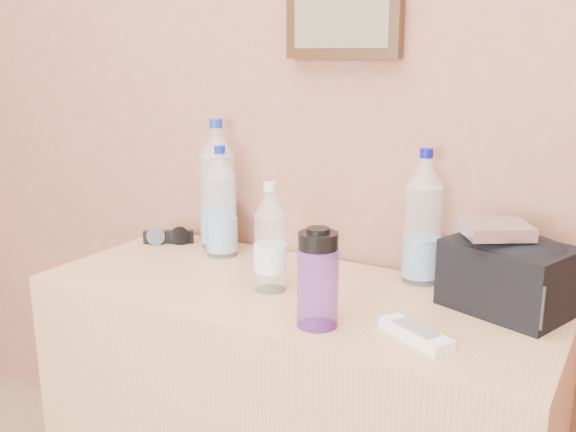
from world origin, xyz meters
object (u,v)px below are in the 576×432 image
Objects in this scene: pet_large_b at (218,191)px; ac_remote at (415,334)px; foil_packet at (496,230)px; dresser at (292,432)px; pet_large_c at (423,224)px; pet_small at (270,243)px; sunglasses at (169,237)px; toiletry_bag at (508,272)px; nalgene_bottle at (318,278)px; pet_large_a at (221,208)px.

pet_large_b is 2.24× the size of ac_remote.
foil_packet reaches higher than ac_remote.
dresser is 0.61m from pet_large_c.
pet_small is 1.58× the size of ac_remote.
sunglasses is (-0.45, 0.17, -0.09)m from pet_small.
pet_large_c is 1.31× the size of toiletry_bag.
pet_large_b is at bearing -165.71° from toiletry_bag.
nalgene_bottle is 0.39m from foil_packet.
dresser is 8.36× the size of sunglasses.
foil_packet reaches higher than toiletry_bag.
pet_large_a is 0.30m from pet_small.
pet_large_a is at bearing 147.00° from nalgene_bottle.
pet_large_b is at bearing -13.96° from sunglasses.
pet_large_c reaches higher than foil_packet.
pet_large_c is at bearing 135.74° from ac_remote.
ac_remote is at bearing -13.13° from pet_small.
dresser is at bearing -145.57° from toiletry_bag.
pet_large_a is 1.17× the size of pet_small.
pet_small reaches higher than dresser.
pet_large_c is 2.00× the size of ac_remote.
pet_large_a is at bearing -172.70° from pet_large_c.
pet_large_a is 2.29× the size of foil_packet.
nalgene_bottle is at bearing -46.31° from dresser.
pet_large_c is 0.36m from pet_small.
pet_large_c is (0.24, 0.20, 0.52)m from dresser.
dresser is 0.52m from nalgene_bottle.
dresser is at bearing -24.38° from pet_large_a.
pet_large_c reaches higher than toiletry_bag.
dresser is 0.66m from toiletry_bag.
toiletry_bag is 1.88× the size of foil_packet.
dresser is at bearing -139.82° from pet_large_c.
pet_large_a is at bearing -173.09° from ac_remote.
pet_large_b reaches higher than pet_large_c.
foil_packet is (0.73, -0.04, 0.05)m from pet_large_a.
pet_small is 0.40m from ac_remote.
toiletry_bag is (0.22, -0.08, -0.06)m from pet_large_c.
ac_remote is (0.34, -0.12, 0.39)m from dresser.
pet_large_a is 0.93× the size of pet_large_c.
pet_small reaches higher than foil_packet.
foil_packet is (0.19, -0.11, 0.04)m from pet_large_c.
sunglasses reaches higher than dresser.
pet_large_b reaches higher than ac_remote.
sunglasses is 0.59× the size of toiletry_bag.
pet_small is 1.04× the size of toiletry_bag.
toiletry_bag is (0.75, -0.01, -0.05)m from pet_large_a.
pet_large_b is 0.21m from sunglasses.
pet_large_a reaches higher than toiletry_bag.
pet_large_b is 0.77m from ac_remote.
toiletry_bag reaches higher than ac_remote.
nalgene_bottle is 1.56× the size of foil_packet.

